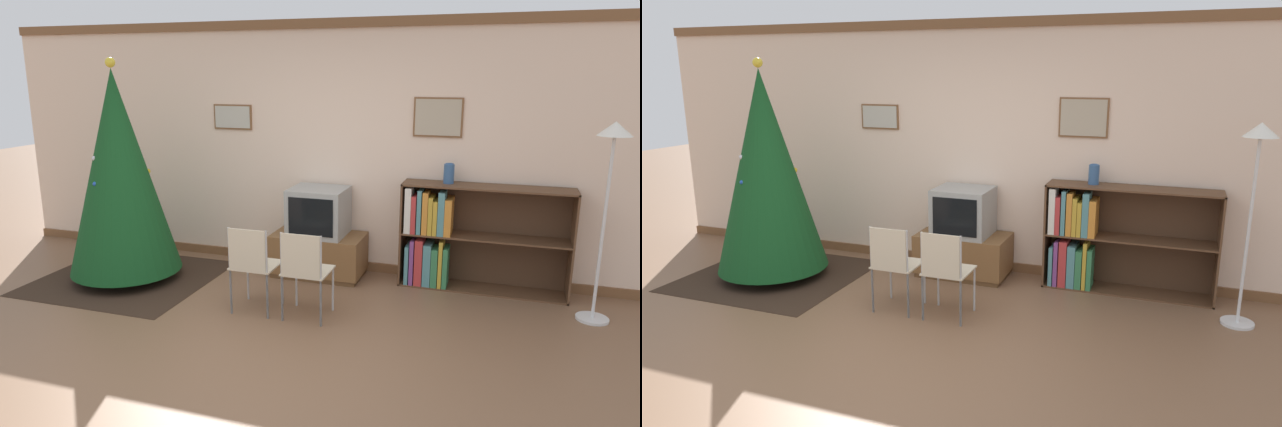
{
  "view_description": "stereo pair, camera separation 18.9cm",
  "coord_description": "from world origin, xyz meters",
  "views": [
    {
      "loc": [
        1.84,
        -3.5,
        2.16
      ],
      "look_at": [
        0.24,
        1.32,
        0.89
      ],
      "focal_mm": 32.0,
      "sensor_mm": 36.0,
      "label": 1
    },
    {
      "loc": [
        2.02,
        -3.44,
        2.16
      ],
      "look_at": [
        0.24,
        1.32,
        0.89
      ],
      "focal_mm": 32.0,
      "sensor_mm": 36.0,
      "label": 2
    }
  ],
  "objects": [
    {
      "name": "christmas_tree",
      "position": [
        -1.94,
        1.34,
        1.15
      ],
      "size": [
        1.15,
        1.15,
        2.29
      ],
      "color": "maroon",
      "rests_on": "area_rug"
    },
    {
      "name": "area_rug",
      "position": [
        -1.94,
        1.34,
        0.0
      ],
      "size": [
        1.78,
        1.68,
        0.01
      ],
      "color": "#332319",
      "rests_on": "ground_plane"
    },
    {
      "name": "folding_chair_left",
      "position": [
        -0.28,
        0.95,
        0.47
      ],
      "size": [
        0.4,
        0.4,
        0.82
      ],
      "color": "beige",
      "rests_on": "ground_plane"
    },
    {
      "name": "vase",
      "position": [
        1.3,
        2.23,
        1.18
      ],
      "size": [
        0.11,
        0.11,
        0.2
      ],
      "color": "#335684",
      "rests_on": "bookshelf"
    },
    {
      "name": "television",
      "position": [
        -0.03,
        2.09,
        0.71
      ],
      "size": [
        0.59,
        0.54,
        0.51
      ],
      "color": "#9E9E99",
      "rests_on": "tv_console"
    },
    {
      "name": "tv_console",
      "position": [
        -0.03,
        2.1,
        0.23
      ],
      "size": [
        0.98,
        0.55,
        0.46
      ],
      "color": "brown",
      "rests_on": "ground_plane"
    },
    {
      "name": "bookshelf",
      "position": [
        1.38,
        2.2,
        0.52
      ],
      "size": [
        1.65,
        0.36,
        1.07
      ],
      "color": "brown",
      "rests_on": "ground_plane"
    },
    {
      "name": "standing_lamp",
      "position": [
        2.67,
        1.75,
        1.35
      ],
      "size": [
        0.28,
        0.28,
        1.76
      ],
      "color": "silver",
      "rests_on": "ground_plane"
    },
    {
      "name": "ground_plane",
      "position": [
        0.0,
        0.0,
        0.0
      ],
      "size": [
        24.0,
        24.0,
        0.0
      ],
      "primitive_type": "plane",
      "color": "brown"
    },
    {
      "name": "wall_back",
      "position": [
        0.0,
        2.44,
        1.35
      ],
      "size": [
        8.11,
        0.11,
        2.7
      ],
      "color": "beige",
      "rests_on": "ground_plane"
    },
    {
      "name": "folding_chair_right",
      "position": [
        0.22,
        0.95,
        0.47
      ],
      "size": [
        0.4,
        0.4,
        0.82
      ],
      "color": "beige",
      "rests_on": "ground_plane"
    }
  ]
}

